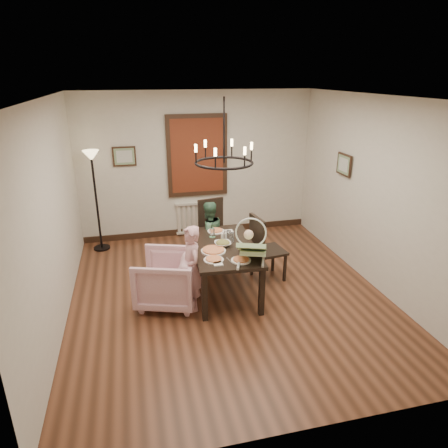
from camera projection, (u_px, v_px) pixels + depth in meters
name	position (u px, v px, depth m)	size (l,w,h in m)	color
room_shell	(222.00, 197.00, 5.76)	(4.51, 5.00, 2.81)	brown
dining_table	(224.00, 251.00, 5.81)	(0.98, 1.63, 0.74)	black
chair_far	(216.00, 231.00, 6.88)	(0.47, 0.47, 1.06)	black
chair_right	(269.00, 247.00, 6.22)	(0.47, 0.47, 1.07)	black
armchair	(167.00, 279.00, 5.59)	(0.81, 0.83, 0.76)	beige
elderly_woman	(191.00, 276.00, 5.41)	(0.37, 0.24, 1.01)	#CD9094
seated_man	(209.00, 240.00, 6.63)	(0.46, 0.36, 0.95)	#3E684D
baby_bouncer	(252.00, 246.00, 5.27)	(0.44, 0.61, 0.40)	#B4D996
salad_bowl	(223.00, 244.00, 5.76)	(0.29, 0.29, 0.07)	white
pizza_platter	(213.00, 250.00, 5.57)	(0.35, 0.35, 0.04)	tan
drinking_glass	(232.00, 237.00, 5.89)	(0.07, 0.07, 0.13)	silver
window_blinds	(197.00, 156.00, 7.59)	(1.00, 0.03, 1.40)	brown
radiator	(199.00, 217.00, 8.06)	(0.92, 0.12, 0.62)	silver
picture_back	(124.00, 156.00, 7.29)	(0.42, 0.03, 0.36)	black
picture_right	(344.00, 165.00, 6.64)	(0.42, 0.03, 0.36)	black
floor_lamp	(97.00, 203.00, 7.15)	(0.30, 0.30, 1.80)	black
chandelier	(224.00, 163.00, 5.35)	(0.80, 0.80, 0.04)	black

